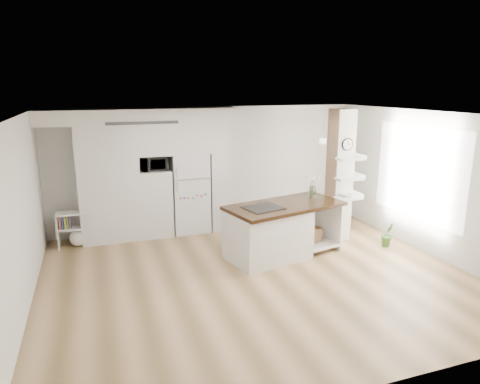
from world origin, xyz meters
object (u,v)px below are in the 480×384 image
(refrigerator, at_px, (190,192))
(kitchen_island, at_px, (273,231))
(bookshelf, at_px, (75,231))
(floor_plant_a, at_px, (387,234))

(refrigerator, relative_size, kitchen_island, 0.73)
(kitchen_island, bearing_deg, bookshelf, 139.63)
(bookshelf, relative_size, floor_plant_a, 1.45)
(kitchen_island, xyz_separation_m, bookshelf, (-3.53, 1.82, -0.20))
(bookshelf, bearing_deg, refrigerator, 4.70)
(kitchen_island, relative_size, bookshelf, 3.37)
(bookshelf, height_order, floor_plant_a, bookshelf)
(refrigerator, relative_size, floor_plant_a, 3.57)
(floor_plant_a, bearing_deg, bookshelf, 160.89)
(bookshelf, bearing_deg, floor_plant_a, -18.79)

